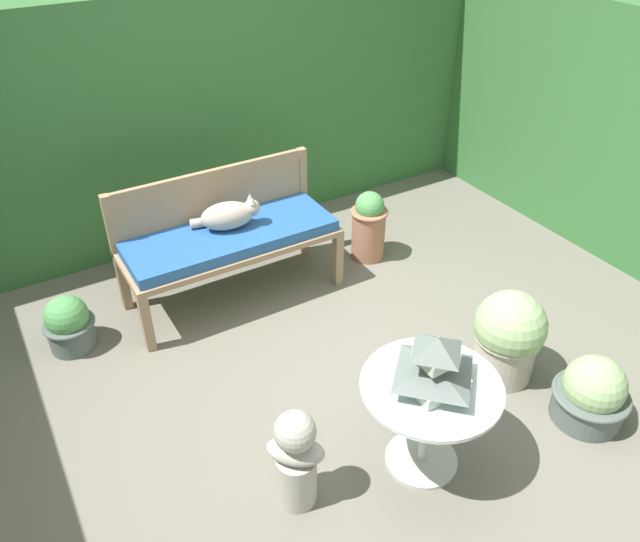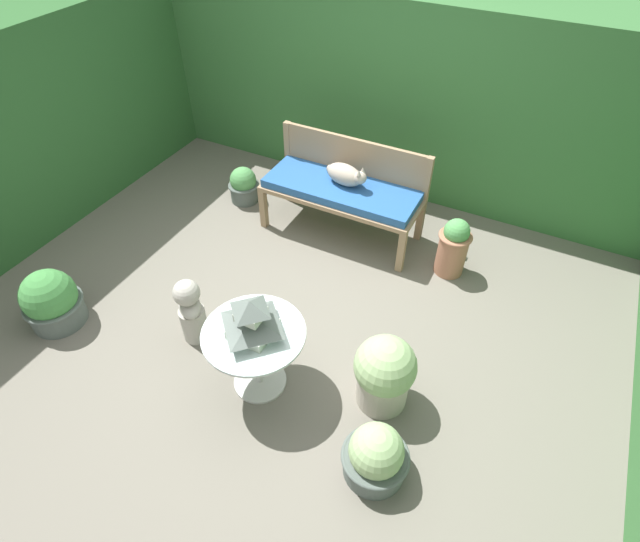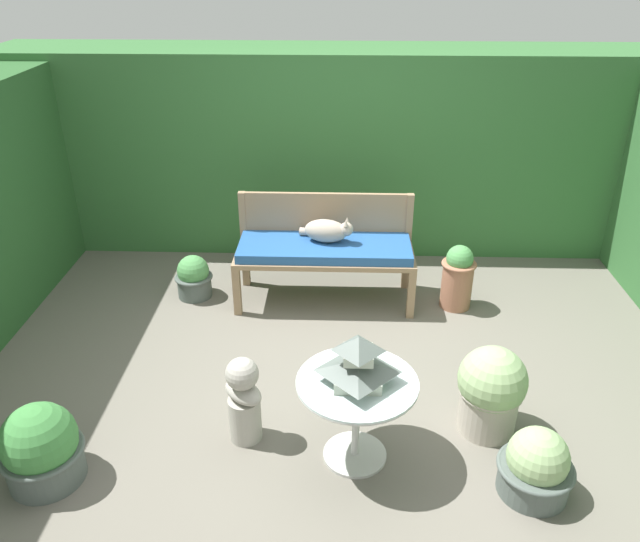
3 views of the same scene
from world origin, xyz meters
name	(u,v)px [view 2 (image 2 of 3)]	position (x,y,z in m)	size (l,w,h in m)	color
ground	(293,313)	(0.00, 0.00, 0.00)	(30.00, 30.00, 0.00)	#666056
foliage_hedge_back	(409,90)	(0.00, 2.44, 0.93)	(6.40, 0.87, 1.86)	#336633
foliage_hedge_left	(27,125)	(-2.85, 0.20, 0.90)	(0.70, 3.60, 1.79)	#285628
garden_bench	(341,192)	(-0.12, 1.13, 0.45)	(1.46, 0.56, 0.53)	#937556
bench_backrest	(354,162)	(-0.12, 1.39, 0.63)	(1.46, 0.06, 0.86)	#937556
cat	(346,175)	(-0.10, 1.17, 0.62)	(0.45, 0.28, 0.22)	#A89989
patio_table	(255,344)	(0.12, -0.68, 0.43)	(0.68, 0.68, 0.55)	#B7B7B2
pagoda_birdhouse	(252,319)	(0.12, -0.68, 0.67)	(0.35, 0.35, 0.29)	#B2BCA8
garden_bust	(191,310)	(-0.55, -0.55, 0.29)	(0.31, 0.30, 0.58)	#A39E93
potted_plant_hedge_corner	(453,246)	(0.97, 1.07, 0.28)	(0.28, 0.28, 0.55)	#9E664C
potted_plant_bench_left	(244,185)	(-1.23, 1.16, 0.18)	(0.32, 0.32, 0.37)	#4C5651
potted_plant_table_far	(384,373)	(0.93, -0.42, 0.30)	(0.42, 0.42, 0.58)	#ADA393
potted_plant_patio_mid	(376,456)	(1.09, -0.91, 0.18)	(0.42, 0.42, 0.41)	#4C5651
potted_plant_path_edge	(52,301)	(-1.62, -0.92, 0.22)	(0.45, 0.45, 0.49)	#4C5651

